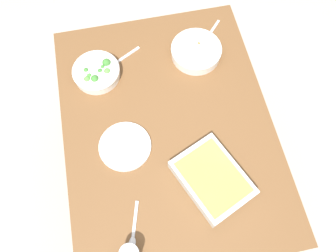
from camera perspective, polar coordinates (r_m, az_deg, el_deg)
ground_plane at (r=2.17m, az=0.00°, el=-7.87°), size 6.00×6.00×0.00m
dining_table at (r=1.55m, az=0.00°, el=-1.33°), size 1.20×0.90×0.74m
stew_bowl at (r=1.63m, az=4.74°, el=12.38°), size 0.24×0.24×0.06m
broccoli_bowl at (r=1.60m, az=-11.85°, el=8.83°), size 0.22×0.22×0.07m
baking_dish at (r=1.37m, az=7.44°, el=-8.71°), size 0.36×0.32×0.06m
side_plate at (r=1.44m, az=-7.21°, el=-3.39°), size 0.22×0.22×0.01m
spoon_by_stew at (r=1.73m, az=6.74°, el=14.71°), size 0.14×0.13×0.01m
spoon_by_broccoli at (r=1.65m, az=-8.02°, el=10.90°), size 0.10×0.16×0.01m
spoon_spare at (r=1.36m, az=-5.75°, el=-17.04°), size 0.17×0.07×0.01m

